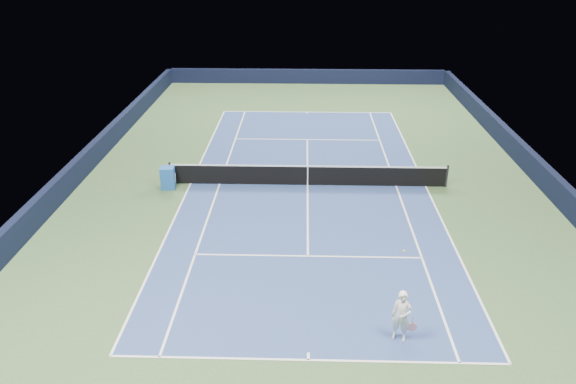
{
  "coord_description": "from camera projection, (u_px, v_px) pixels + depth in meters",
  "views": [
    {
      "loc": [
        -0.2,
        -23.94,
        10.59
      ],
      "look_at": [
        -0.82,
        -3.0,
        1.0
      ],
      "focal_mm": 35.0,
      "sensor_mm": 36.0,
      "label": 1
    }
  ],
  "objects": [
    {
      "name": "ground",
      "position": [
        308.0,
        185.0,
        26.16
      ],
      "size": [
        40.0,
        40.0,
        0.0
      ],
      "primitive_type": "plane",
      "color": "#37532D",
      "rests_on": "ground"
    },
    {
      "name": "wall_far",
      "position": [
        307.0,
        76.0,
        43.95
      ],
      "size": [
        22.0,
        0.35,
        1.1
      ],
      "primitive_type": "cube",
      "color": "black",
      "rests_on": "ground"
    },
    {
      "name": "wall_right",
      "position": [
        544.0,
        177.0,
        25.64
      ],
      "size": [
        0.35,
        40.0,
        1.1
      ],
      "primitive_type": "cube",
      "color": "black",
      "rests_on": "ground"
    },
    {
      "name": "wall_left",
      "position": [
        76.0,
        171.0,
        26.22
      ],
      "size": [
        0.35,
        40.0,
        1.1
      ],
      "primitive_type": "cube",
      "color": "black",
      "rests_on": "ground"
    },
    {
      "name": "court_surface",
      "position": [
        308.0,
        185.0,
        26.16
      ],
      "size": [
        10.97,
        23.77,
        0.01
      ],
      "primitive_type": "cube",
      "color": "navy",
      "rests_on": "ground"
    },
    {
      "name": "baseline_far",
      "position": [
        307.0,
        112.0,
        36.96
      ],
      "size": [
        10.97,
        0.08,
        0.0
      ],
      "primitive_type": "cube",
      "color": "white",
      "rests_on": "ground"
    },
    {
      "name": "baseline_near",
      "position": [
        308.0,
        360.0,
        15.35
      ],
      "size": [
        10.97,
        0.08,
        0.0
      ],
      "primitive_type": "cube",
      "color": "white",
      "rests_on": "ground"
    },
    {
      "name": "sideline_doubles_right",
      "position": [
        426.0,
        186.0,
        26.01
      ],
      "size": [
        0.08,
        23.77,
        0.0
      ],
      "primitive_type": "cube",
      "color": "white",
      "rests_on": "ground"
    },
    {
      "name": "sideline_doubles_left",
      "position": [
        191.0,
        183.0,
        26.3
      ],
      "size": [
        0.08,
        23.77,
        0.0
      ],
      "primitive_type": "cube",
      "color": "white",
      "rests_on": "ground"
    },
    {
      "name": "sideline_singles_right",
      "position": [
        396.0,
        186.0,
        26.05
      ],
      "size": [
        0.08,
        23.77,
        0.0
      ],
      "primitive_type": "cube",
      "color": "white",
      "rests_on": "ground"
    },
    {
      "name": "sideline_singles_left",
      "position": [
        220.0,
        184.0,
        26.27
      ],
      "size": [
        0.08,
        23.77,
        0.0
      ],
      "primitive_type": "cube",
      "color": "white",
      "rests_on": "ground"
    },
    {
      "name": "service_line_far",
      "position": [
        307.0,
        139.0,
        31.97
      ],
      "size": [
        8.23,
        0.08,
        0.0
      ],
      "primitive_type": "cube",
      "color": "white",
      "rests_on": "ground"
    },
    {
      "name": "service_line_near",
      "position": [
        308.0,
        256.0,
        20.34
      ],
      "size": [
        8.23,
        0.08,
        0.0
      ],
      "primitive_type": "cube",
      "color": "white",
      "rests_on": "ground"
    },
    {
      "name": "center_service_line",
      "position": [
        308.0,
        185.0,
        26.16
      ],
      "size": [
        0.08,
        12.8,
        0.0
      ],
      "primitive_type": "cube",
      "color": "white",
      "rests_on": "ground"
    },
    {
      "name": "center_mark_far",
      "position": [
        307.0,
        113.0,
        36.82
      ],
      "size": [
        0.08,
        0.3,
        0.0
      ],
      "primitive_type": "cube",
      "color": "white",
      "rests_on": "ground"
    },
    {
      "name": "center_mark_near",
      "position": [
        308.0,
        356.0,
        15.49
      ],
      "size": [
        0.08,
        0.3,
        0.0
      ],
      "primitive_type": "cube",
      "color": "white",
      "rests_on": "ground"
    },
    {
      "name": "tennis_net",
      "position": [
        308.0,
        175.0,
        25.95
      ],
      "size": [
        12.9,
        0.1,
        1.07
      ],
      "color": "black",
      "rests_on": "ground"
    },
    {
      "name": "sponsor_cube",
      "position": [
        168.0,
        178.0,
        25.63
      ],
      "size": [
        0.69,
        0.64,
        1.03
      ],
      "color": "#1C55A9",
      "rests_on": "ground"
    },
    {
      "name": "tennis_player",
      "position": [
        402.0,
        316.0,
        15.86
      ],
      "size": [
        0.79,
        1.3,
        2.36
      ],
      "color": "white",
      "rests_on": "ground"
    }
  ]
}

